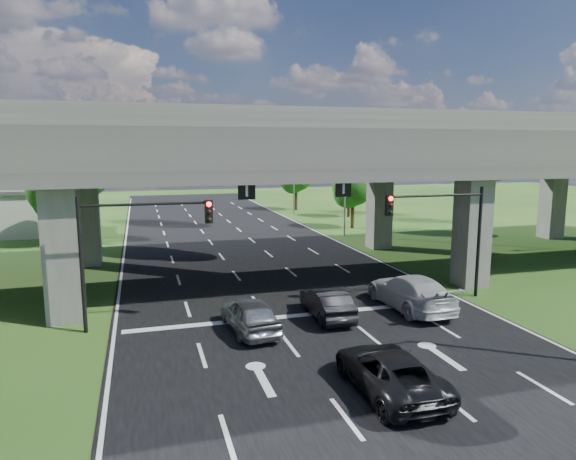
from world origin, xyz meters
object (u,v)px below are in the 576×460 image
signal_left (133,237)px  car_silver (250,315)px  streetlight_far (341,172)px  signal_right (445,222)px  car_white (410,292)px  car_dark (327,303)px  streetlight_beyond (291,166)px  car_trailing (389,372)px

signal_left → car_silver: size_ratio=1.33×
streetlight_far → signal_right: bearing=-96.5°
streetlight_far → signal_left: bearing=-131.8°
streetlight_far → car_white: (-4.70, -21.00, -4.96)m
signal_left → car_white: (13.22, -0.94, -3.30)m
signal_right → car_silver: (-10.85, -1.90, -3.39)m
car_silver → car_dark: size_ratio=1.03×
streetlight_beyond → car_white: bearing=-97.2°
signal_left → streetlight_beyond: 40.30m
car_silver → car_dark: bearing=-173.9°
signal_right → streetlight_far: bearing=83.5°
signal_right → streetlight_beyond: bearing=86.4°
streetlight_beyond → car_silver: streetlight_beyond is taller
car_dark → car_white: car_white is taller
car_trailing → car_dark: bearing=-94.5°
car_dark → car_trailing: size_ratio=0.85×
signal_left → car_trailing: (8.04, -8.75, -3.45)m
signal_left → car_dark: signal_left is taller
streetlight_far → car_silver: streetlight_far is taller
car_silver → car_trailing: (3.25, -6.85, -0.06)m
car_silver → car_white: 8.48m
streetlight_far → car_silver: (-13.13, -21.96, -5.05)m
car_white → signal_left: bearing=-5.2°
signal_right → car_silver: bearing=-170.1°
signal_right → car_white: size_ratio=1.02×
car_silver → car_dark: 3.97m
car_dark → car_trailing: (-0.65, -7.64, -0.01)m
signal_right → car_dark: bearing=-170.9°
signal_right → signal_left: size_ratio=1.00×
car_trailing → streetlight_far: bearing=-108.6°
streetlight_beyond → car_dark: size_ratio=2.30×
signal_left → car_dark: size_ratio=1.38×
streetlight_far → streetlight_beyond: 16.00m
signal_left → car_trailing: bearing=-47.4°
car_white → car_silver: bearing=5.3°
streetlight_beyond → car_trailing: 46.17m
streetlight_beyond → car_trailing: bearing=-102.4°
car_white → car_trailing: 9.38m
car_white → signal_right: bearing=-159.9°
streetlight_beyond → car_dark: (-9.23, -37.17, -5.10)m
signal_right → signal_left: (-15.65, 0.00, 0.00)m
signal_right → car_trailing: size_ratio=1.17×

